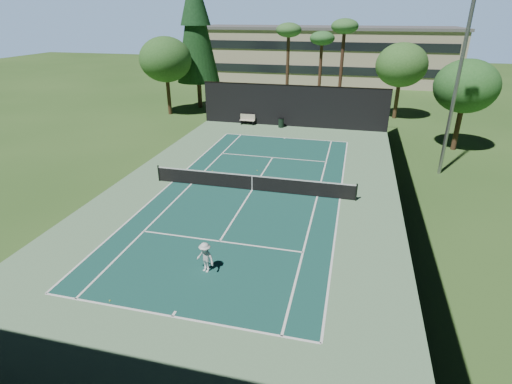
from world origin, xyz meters
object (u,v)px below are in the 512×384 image
tennis_ball_b (257,170)px  tennis_ball_c (291,182)px  player (205,257)px  tennis_ball_a (110,301)px  park_bench (247,119)px  tennis_ball_d (212,171)px  trash_bin (281,123)px  tennis_net (252,182)px

tennis_ball_b → tennis_ball_c: tennis_ball_c is taller
player → tennis_ball_b: bearing=114.7°
tennis_ball_b → tennis_ball_a: bearing=-98.5°
tennis_ball_c → park_bench: bearing=115.9°
tennis_ball_a → park_bench: (-1.76, 27.32, 0.52)m
tennis_ball_a → tennis_ball_d: (-0.83, 14.19, 0.00)m
player → tennis_ball_d: (-3.77, 11.41, -0.68)m
tennis_ball_a → trash_bin: trash_bin is taller
tennis_ball_c → tennis_ball_d: bearing=172.8°
tennis_ball_d → trash_bin: 13.07m
tennis_ball_c → tennis_ball_b: bearing=150.0°
tennis_ball_a → park_bench: park_bench is taller
tennis_ball_c → tennis_ball_a: bearing=-110.3°
tennis_ball_b → trash_bin: 12.00m
tennis_ball_d → trash_bin: trash_bin is taller
tennis_net → park_bench: tennis_net is taller
tennis_ball_b → tennis_net: bearing=-81.6°
player → park_bench: size_ratio=0.94×
tennis_net → tennis_ball_b: bearing=98.4°
player → tennis_ball_a: bearing=-115.3°
tennis_ball_c → tennis_ball_d: size_ratio=1.07×
trash_bin → tennis_ball_d: bearing=-101.2°
tennis_ball_d → park_bench: (-0.94, 13.13, 0.52)m
player → tennis_ball_c: size_ratio=21.44×
tennis_net → tennis_ball_d: size_ratio=210.32×
tennis_ball_d → park_bench: bearing=94.1°
tennis_ball_a → tennis_ball_d: size_ratio=0.97×
tennis_ball_b → tennis_ball_d: (-3.07, -0.84, -0.00)m
tennis_ball_c → tennis_ball_d: (-5.79, 0.74, -0.00)m
tennis_ball_c → trash_bin: (-3.25, 13.55, 0.45)m
tennis_ball_d → player: bearing=-71.7°
tennis_ball_a → tennis_ball_c: tennis_ball_c is taller
tennis_ball_c → tennis_ball_d: tennis_ball_c is taller
tennis_net → park_bench: bearing=106.0°
tennis_net → player: bearing=-88.6°
tennis_net → tennis_ball_a: bearing=-103.2°
tennis_net → tennis_ball_d: tennis_net is taller
park_bench → player: bearing=-79.1°
tennis_ball_b → tennis_ball_d: 3.18m
tennis_net → tennis_ball_a: tennis_net is taller
tennis_ball_a → trash_bin: (1.71, 27.01, 0.45)m
trash_bin → tennis_ball_b: bearing=-87.5°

